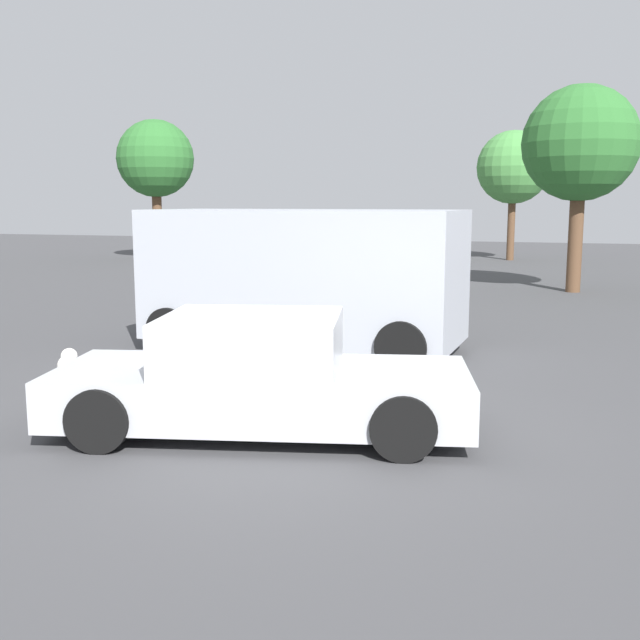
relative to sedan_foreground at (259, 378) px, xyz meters
name	(u,v)px	position (x,y,z in m)	size (l,w,h in m)	color
ground_plane	(294,430)	(0.36, 0.11, -0.57)	(80.00, 80.00, 0.00)	#424244
sedan_foreground	(259,378)	(0.00, 0.00, 0.00)	(4.63, 2.66, 1.25)	#B7BABF
dog	(68,364)	(-3.17, 1.04, -0.27)	(0.46, 0.57, 0.47)	white
van_white	(303,276)	(-0.99, 4.24, 0.67)	(5.12, 2.45, 2.30)	#B2B7C1
tree_back_left	(155,159)	(-13.40, 21.07, 3.60)	(3.20, 3.20, 5.81)	brown
tree_back_center	(513,168)	(0.85, 25.32, 3.24)	(3.01, 3.01, 5.34)	brown
tree_back_right	(580,145)	(3.28, 14.24, 3.34)	(3.05, 3.05, 5.48)	brown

